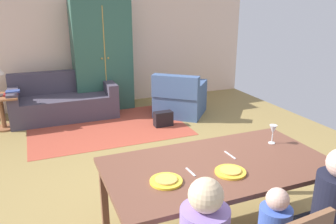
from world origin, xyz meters
TOP-DOWN VIEW (x-y plane):
  - ground_plane at (0.00, 0.41)m, footprint 6.41×6.02m
  - back_wall at (0.00, 3.47)m, footprint 6.41×0.10m
  - dining_table at (-0.04, -1.28)m, footprint 1.93×1.03m
  - plate_near_man at (-0.57, -1.40)m, footprint 0.25×0.25m
  - pizza_near_man at (-0.57, -1.40)m, footprint 0.17×0.17m
  - plate_near_child at (-0.04, -1.46)m, footprint 0.25×0.25m
  - pizza_near_child at (-0.04, -1.46)m, footprint 0.17×0.17m
  - wine_glass at (0.65, -1.10)m, footprint 0.07×0.07m
  - fork at (-0.33, -1.33)m, footprint 0.02×0.15m
  - knife at (0.13, -1.18)m, footprint 0.02×0.17m
  - person_woman at (0.49, -1.99)m, footprint 0.30×0.40m
  - area_rug at (-0.32, 1.92)m, footprint 2.60×1.80m
  - couch at (-0.94, 2.78)m, footprint 1.86×0.86m
  - armchair at (1.10, 2.08)m, footprint 1.20×1.21m
  - armoire at (-0.12, 3.08)m, footprint 1.10×0.59m
  - side_table at (-1.97, 2.52)m, footprint 0.56×0.56m
  - book_lower at (-1.79, 2.50)m, footprint 0.22×0.16m
  - book_upper at (-1.76, 2.57)m, footprint 0.22×0.16m
  - handbag at (0.59, 1.62)m, footprint 0.32×0.16m

SIDE VIEW (x-z plane):
  - ground_plane at x=0.00m, z-range -0.02..0.00m
  - area_rug at x=-0.32m, z-range 0.00..0.01m
  - handbag at x=0.59m, z-range 0.00..0.26m
  - couch at x=-0.94m, z-range -0.11..0.71m
  - armchair at x=1.10m, z-range -0.09..0.73m
  - side_table at x=-1.97m, z-range 0.09..0.67m
  - person_woman at x=0.49m, z-range -0.04..1.07m
  - book_lower at x=-1.79m, z-range 0.58..0.61m
  - book_upper at x=-1.76m, z-range 0.61..0.64m
  - dining_table at x=-0.04m, z-range 0.32..1.08m
  - fork at x=-0.33m, z-range 0.76..0.77m
  - knife at x=0.13m, z-range 0.76..0.77m
  - plate_near_man at x=-0.57m, z-range 0.76..0.78m
  - plate_near_child at x=-0.04m, z-range 0.76..0.78m
  - pizza_near_man at x=-0.57m, z-range 0.78..0.79m
  - pizza_near_child at x=-0.04m, z-range 0.78..0.79m
  - wine_glass at x=0.65m, z-range 0.80..0.99m
  - armoire at x=-0.12m, z-range 0.00..2.10m
  - back_wall at x=0.00m, z-range 0.00..2.70m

